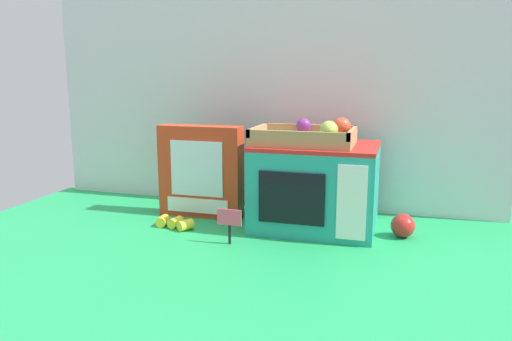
{
  "coord_description": "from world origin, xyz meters",
  "views": [
    {
      "loc": [
        0.46,
        -1.47,
        0.47
      ],
      "look_at": [
        0.03,
        0.0,
        0.17
      ],
      "focal_mm": 34.73,
      "sensor_mm": 36.0,
      "label": 1
    }
  ],
  "objects_px": {
    "toy_microwave": "(316,186)",
    "food_groups_crate": "(308,137)",
    "cookie_set_box": "(201,171)",
    "loose_toy_banana": "(175,223)",
    "price_sign": "(229,221)",
    "loose_toy_apple": "(403,226)"
  },
  "relations": [
    {
      "from": "food_groups_crate",
      "to": "cookie_set_box",
      "type": "xyz_separation_m",
      "value": [
        -0.36,
        0.04,
        -0.13
      ]
    },
    {
      "from": "cookie_set_box",
      "to": "loose_toy_banana",
      "type": "xyz_separation_m",
      "value": [
        -0.03,
        -0.15,
        -0.13
      ]
    },
    {
      "from": "toy_microwave",
      "to": "loose_toy_banana",
      "type": "height_order",
      "value": "toy_microwave"
    },
    {
      "from": "price_sign",
      "to": "cookie_set_box",
      "type": "bearing_deg",
      "value": 127.38
    },
    {
      "from": "cookie_set_box",
      "to": "price_sign",
      "type": "relative_size",
      "value": 3.01
    },
    {
      "from": "loose_toy_banana",
      "to": "toy_microwave",
      "type": "bearing_deg",
      "value": 17.51
    },
    {
      "from": "cookie_set_box",
      "to": "loose_toy_banana",
      "type": "distance_m",
      "value": 0.2
    },
    {
      "from": "cookie_set_box",
      "to": "price_sign",
      "type": "bearing_deg",
      "value": -52.62
    },
    {
      "from": "toy_microwave",
      "to": "cookie_set_box",
      "type": "bearing_deg",
      "value": 176.89
    },
    {
      "from": "toy_microwave",
      "to": "loose_toy_apple",
      "type": "height_order",
      "value": "toy_microwave"
    },
    {
      "from": "cookie_set_box",
      "to": "price_sign",
      "type": "xyz_separation_m",
      "value": [
        0.18,
        -0.24,
        -0.08
      ]
    },
    {
      "from": "food_groups_crate",
      "to": "loose_toy_banana",
      "type": "relative_size",
      "value": 2.29
    },
    {
      "from": "cookie_set_box",
      "to": "loose_toy_apple",
      "type": "height_order",
      "value": "cookie_set_box"
    },
    {
      "from": "food_groups_crate",
      "to": "loose_toy_banana",
      "type": "distance_m",
      "value": 0.49
    },
    {
      "from": "toy_microwave",
      "to": "loose_toy_apple",
      "type": "distance_m",
      "value": 0.28
    },
    {
      "from": "toy_microwave",
      "to": "price_sign",
      "type": "distance_m",
      "value": 0.31
    },
    {
      "from": "price_sign",
      "to": "loose_toy_banana",
      "type": "xyz_separation_m",
      "value": [
        -0.21,
        0.09,
        -0.05
      ]
    },
    {
      "from": "toy_microwave",
      "to": "food_groups_crate",
      "type": "height_order",
      "value": "food_groups_crate"
    },
    {
      "from": "toy_microwave",
      "to": "price_sign",
      "type": "xyz_separation_m",
      "value": [
        -0.2,
        -0.22,
        -0.06
      ]
    },
    {
      "from": "price_sign",
      "to": "loose_toy_apple",
      "type": "height_order",
      "value": "price_sign"
    },
    {
      "from": "food_groups_crate",
      "to": "loose_toy_banana",
      "type": "bearing_deg",
      "value": -164.18
    },
    {
      "from": "food_groups_crate",
      "to": "price_sign",
      "type": "distance_m",
      "value": 0.35
    }
  ]
}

